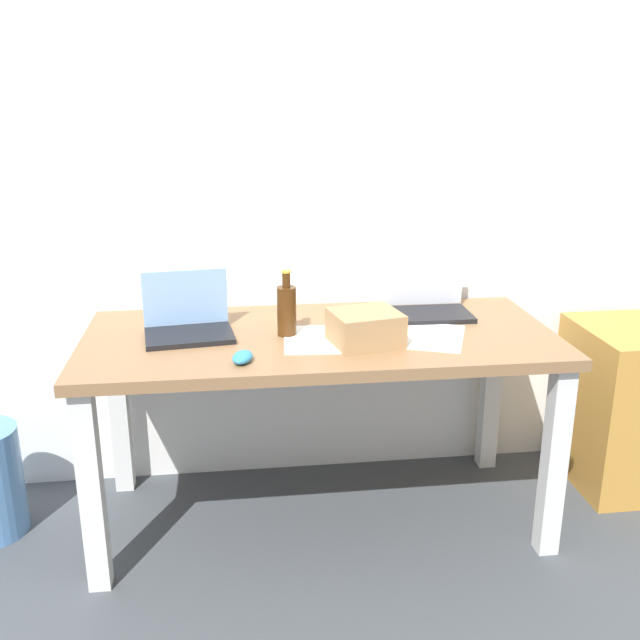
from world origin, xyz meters
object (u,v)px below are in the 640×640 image
laptop_right (427,300)px  cardboard_box (365,328)px  beer_bottle (287,309)px  laptop_left (188,322)px  computer_mouse (242,357)px  filing_cabinet (625,406)px  desk (320,360)px

laptop_right → cardboard_box: bearing=-133.9°
beer_bottle → cardboard_box: beer_bottle is taller
laptop_left → computer_mouse: laptop_left is taller
computer_mouse → filing_cabinet: bearing=29.7°
desk → laptop_left: bearing=174.7°
cardboard_box → filing_cabinet: (1.13, 0.25, -0.46)m
laptop_right → cardboard_box: 0.43m
laptop_left → laptop_right: size_ratio=1.02×
beer_bottle → laptop_left: bearing=172.7°
computer_mouse → laptop_left: bearing=138.4°
laptop_left → computer_mouse: 0.34m
laptop_left → laptop_right: 0.90m
laptop_left → desk: bearing=-5.3°
computer_mouse → cardboard_box: 0.43m
beer_bottle → filing_cabinet: beer_bottle is taller
desk → beer_bottle: 0.23m
beer_bottle → desk: bearing=0.5°
cardboard_box → computer_mouse: bearing=-163.7°
desk → laptop_left: (-0.46, 0.04, 0.15)m
laptop_right → computer_mouse: laptop_right is taller
filing_cabinet → beer_bottle: bearing=-175.0°
filing_cabinet → computer_mouse: bearing=-166.6°
laptop_right → beer_bottle: (-0.55, -0.18, 0.04)m
filing_cabinet → laptop_left: bearing=-177.4°
desk → laptop_right: bearing=22.7°
beer_bottle → cardboard_box: size_ratio=1.05×
cardboard_box → beer_bottle: bearing=153.9°
beer_bottle → computer_mouse: size_ratio=2.32×
laptop_left → cardboard_box: bearing=-15.7°
computer_mouse → filing_cabinet: 1.64m
laptop_right → filing_cabinet: size_ratio=0.48×
desk → computer_mouse: size_ratio=16.51×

